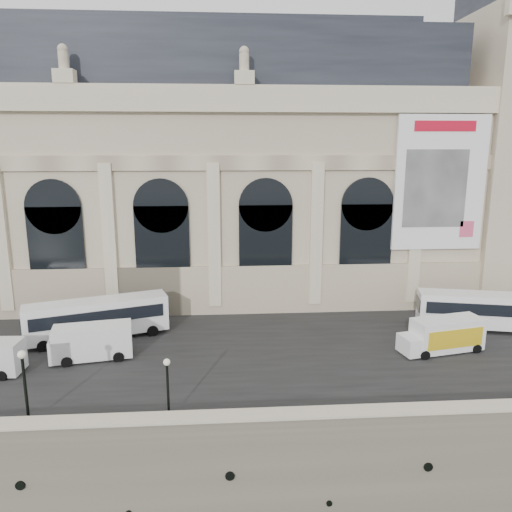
{
  "coord_description": "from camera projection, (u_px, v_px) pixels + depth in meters",
  "views": [
    {
      "loc": [
        1.73,
        -25.91,
        22.65
      ],
      "look_at": [
        5.08,
        22.0,
        11.93
      ],
      "focal_mm": 35.0,
      "sensor_mm": 36.0,
      "label": 1
    }
  ],
  "objects": [
    {
      "name": "quay",
      "position": [
        209.0,
        303.0,
        63.46
      ],
      "size": [
        160.0,
        70.0,
        6.0
      ],
      "primitive_type": "cube",
      "color": "#7A6F5E",
      "rests_on": "ground"
    },
    {
      "name": "bus_left",
      "position": [
        97.0,
        317.0,
        43.38
      ],
      "size": [
        12.16,
        6.21,
        3.54
      ],
      "color": "white",
      "rests_on": "quay"
    },
    {
      "name": "lamp_right",
      "position": [
        168.0,
        391.0,
        30.31
      ],
      "size": [
        0.42,
        0.42,
        4.13
      ],
      "color": "black",
      "rests_on": "quay"
    },
    {
      "name": "box_truck",
      "position": [
        443.0,
        335.0,
        40.81
      ],
      "size": [
        7.26,
        3.61,
        2.8
      ],
      "color": "white",
      "rests_on": "quay"
    },
    {
      "name": "van_c",
      "position": [
        88.0,
        342.0,
        39.34
      ],
      "size": [
        6.53,
        3.4,
        2.77
      ],
      "color": "white",
      "rests_on": "quay"
    },
    {
      "name": "bus_right",
      "position": [
        485.0,
        310.0,
        45.42
      ],
      "size": [
        11.99,
        5.06,
        3.46
      ],
      "color": "white",
      "rests_on": "quay"
    },
    {
      "name": "street",
      "position": [
        203.0,
        345.0,
        42.36
      ],
      "size": [
        160.0,
        24.0,
        0.06
      ],
      "primitive_type": "cube",
      "color": "#2D2D2D",
      "rests_on": "quay"
    },
    {
      "name": "museum",
      "position": [
        151.0,
        172.0,
        55.38
      ],
      "size": [
        69.0,
        18.7,
        29.1
      ],
      "color": "beige",
      "rests_on": "quay"
    },
    {
      "name": "lamp_left",
      "position": [
        25.0,
        388.0,
        29.89
      ],
      "size": [
        0.49,
        0.49,
        4.81
      ],
      "color": "black",
      "rests_on": "quay"
    },
    {
      "name": "parapet",
      "position": [
        195.0,
        425.0,
        29.18
      ],
      "size": [
        160.0,
        1.4,
        1.21
      ],
      "color": "#7A6F5E",
      "rests_on": "quay"
    }
  ]
}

